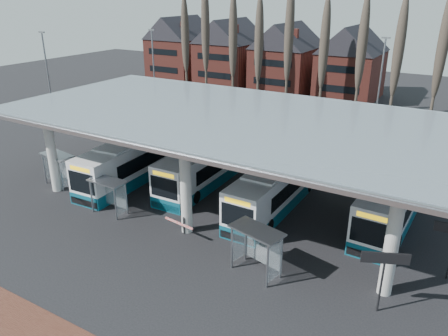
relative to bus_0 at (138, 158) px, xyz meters
The scene contains 16 objects.
ground 11.43m from the bus_0, 42.50° to the right, with size 140.00×140.00×0.00m, color black.
station_canopy 9.30m from the bus_0, ahead, with size 32.00×16.00×6.34m.
poplar_row 27.64m from the bus_0, 71.79° to the left, with size 45.10×1.10×14.50m.
townhouse_row 37.36m from the bus_0, 101.52° to the left, with size 36.80×10.30×12.25m.
lamp_post_a 17.70m from the bus_0, 123.93° to the left, with size 0.80×0.16×10.17m.
lamp_post_b 23.59m from the bus_0, 52.00° to the left, with size 0.80×0.16×10.17m.
lamp_post_d 19.14m from the bus_0, 160.21° to the left, with size 0.80×0.16×10.17m.
bus_0 is the anchor object (origin of this frame).
bus_1 5.79m from the bus_0, 21.32° to the left, with size 2.79×11.70×3.23m.
bus_2 11.80m from the bus_0, ahead, with size 2.53×11.53×3.20m.
bus_3 19.41m from the bus_0, ahead, with size 2.96×11.86×3.27m.
shelter_0 5.94m from the bus_0, 134.98° to the right, with size 2.90×1.74×2.53m.
shelter_1 6.16m from the bus_0, 66.95° to the right, with size 2.61×1.34×2.41m.
shelter_2 15.61m from the bus_0, 25.72° to the right, with size 3.11×2.06×2.65m.
info_sign_0 21.46m from the bus_0, 18.23° to the right, with size 2.02×0.97×3.21m.
barrier 10.27m from the bus_0, 35.20° to the right, with size 2.26×0.77×1.13m.
Camera 1 is at (14.17, -17.04, 14.04)m, focal length 35.00 mm.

